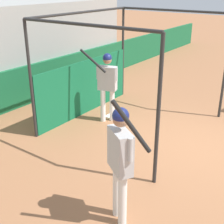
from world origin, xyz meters
TOP-DOWN VIEW (x-y plane):
  - ground_plane at (0.00, 0.00)m, footprint 60.00×60.00m
  - outfield_wall at (0.00, 5.14)m, footprint 24.00×0.12m
  - bleacher_section at (0.00, 6.80)m, footprint 8.70×3.20m
  - batting_cage at (0.09, 2.80)m, footprint 3.76×3.23m
  - home_plate at (0.32, 2.47)m, footprint 0.44×0.44m
  - player_batter at (-0.04, 2.47)m, footprint 0.60×0.81m
  - player_waiting at (-2.92, 0.12)m, footprint 0.59×0.80m

SIDE VIEW (x-z plane):
  - ground_plane at x=0.00m, z-range 0.00..0.00m
  - home_plate at x=0.32m, z-range 0.00..0.02m
  - outfield_wall at x=0.00m, z-range 0.00..1.15m
  - player_batter at x=-0.04m, z-range 0.13..2.04m
  - player_waiting at x=-2.92m, z-range 0.09..2.18m
  - batting_cage at x=0.09m, z-range -0.19..2.54m
  - bleacher_section at x=0.00m, z-range -0.01..2.83m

